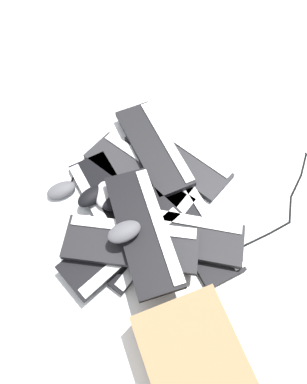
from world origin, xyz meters
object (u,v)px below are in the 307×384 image
(keyboard_8, at_px, (131,243))
(mouse_0, at_px, (124,232))
(cardboard_box, at_px, (192,359))
(keyboard_7, at_px, (179,234))
(keyboard_2, at_px, (195,225))
(keyboard_3, at_px, (178,157))
(keyboard_0, at_px, (110,204))
(mouse_5, at_px, (91,196))
(keyboard_4, at_px, (139,173))
(mouse_1, at_px, (104,194))
(mouse_3, at_px, (165,341))
(keyboard_1, at_px, (146,232))
(keyboard_6, at_px, (122,241))
(mouse_4, at_px, (116,203))
(mouse_2, at_px, (61,190))
(keyboard_9, at_px, (143,229))
(keyboard_5, at_px, (154,147))

(keyboard_8, relative_size, mouse_0, 4.23)
(cardboard_box, bearing_deg, keyboard_7, -98.86)
(keyboard_2, height_order, keyboard_3, same)
(keyboard_0, distance_m, cardboard_box, 0.59)
(keyboard_8, relative_size, mouse_5, 4.23)
(keyboard_4, xyz_separation_m, mouse_0, (0.10, 0.28, 0.13))
(keyboard_7, distance_m, mouse_1, 0.31)
(keyboard_4, height_order, mouse_3, mouse_3)
(mouse_0, distance_m, cardboard_box, 0.41)
(keyboard_1, bearing_deg, mouse_5, -44.10)
(mouse_3, bearing_deg, keyboard_8, 126.06)
(keyboard_0, height_order, mouse_5, mouse_5)
(keyboard_6, bearing_deg, keyboard_8, 137.51)
(mouse_1, xyz_separation_m, mouse_4, (-0.04, 0.04, 0.00))
(cardboard_box, bearing_deg, keyboard_1, -83.62)
(keyboard_3, bearing_deg, keyboard_0, 27.10)
(mouse_5, xyz_separation_m, cardboard_box, (-0.22, 0.59, 0.02))
(keyboard_0, distance_m, keyboard_7, 0.28)
(keyboard_0, distance_m, mouse_5, 0.07)
(mouse_1, height_order, mouse_5, same)
(keyboard_0, height_order, mouse_2, mouse_2)
(keyboard_6, distance_m, cardboard_box, 0.42)
(keyboard_2, distance_m, mouse_1, 0.34)
(keyboard_0, xyz_separation_m, cardboard_box, (-0.16, 0.56, 0.06))
(keyboard_7, relative_size, mouse_5, 4.22)
(keyboard_3, distance_m, keyboard_9, 0.38)
(keyboard_2, height_order, mouse_5, mouse_5)
(cardboard_box, bearing_deg, keyboard_5, -94.04)
(keyboard_4, height_order, keyboard_9, keyboard_9)
(mouse_3, xyz_separation_m, cardboard_box, (-0.06, 0.06, 0.05))
(keyboard_0, bearing_deg, mouse_2, -28.63)
(keyboard_3, bearing_deg, mouse_1, 22.51)
(keyboard_1, bearing_deg, mouse_0, 25.65)
(keyboard_6, height_order, mouse_0, mouse_0)
(keyboard_7, bearing_deg, keyboard_9, -9.48)
(keyboard_2, height_order, keyboard_5, keyboard_5)
(keyboard_3, xyz_separation_m, keyboard_4, (0.17, 0.04, 0.00))
(keyboard_0, xyz_separation_m, mouse_4, (-0.02, 0.02, 0.04))
(keyboard_0, distance_m, keyboard_5, 0.29)
(keyboard_8, xyz_separation_m, mouse_3, (-0.04, 0.31, -0.05))
(keyboard_2, xyz_separation_m, keyboard_6, (0.26, 0.02, 0.03))
(mouse_1, relative_size, mouse_3, 1.00)
(keyboard_0, height_order, keyboard_7, keyboard_7)
(keyboard_6, height_order, mouse_1, mouse_1)
(keyboard_2, xyz_separation_m, keyboard_5, (0.08, -0.34, 0.03))
(keyboard_2, xyz_separation_m, mouse_0, (0.25, 0.03, 0.13))
(mouse_0, height_order, mouse_2, mouse_0)
(keyboard_6, xyz_separation_m, keyboard_9, (-0.08, -0.00, 0.06))
(keyboard_6, bearing_deg, mouse_1, -79.89)
(mouse_1, bearing_deg, keyboard_3, 124.43)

